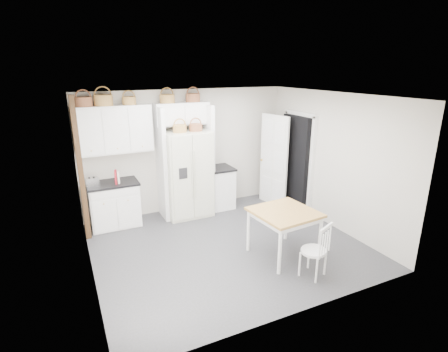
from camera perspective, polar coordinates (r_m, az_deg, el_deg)
floor at (r=6.34m, az=0.52°, el=-11.20°), size 4.50×4.50×0.00m
ceiling at (r=5.58m, az=0.60°, el=12.94°), size 4.50×4.50×0.00m
wall_back at (r=7.62m, az=-6.04°, el=4.13°), size 4.50×0.00×4.50m
wall_left at (r=5.30m, az=-21.93°, el=-3.01°), size 0.00×4.00×4.00m
wall_right at (r=7.07m, az=17.21°, el=2.41°), size 0.00×4.00×4.00m
refrigerator at (r=7.33m, az=-6.08°, el=0.39°), size 0.93×0.75×1.80m
base_cab_left at (r=7.24m, az=-17.47°, el=-4.56°), size 0.93×0.59×0.86m
base_cab_right at (r=7.82m, az=-0.66°, el=-1.97°), size 0.50×0.60×0.88m
dining_table at (r=5.95m, az=9.67°, el=-9.19°), size 1.04×1.04×0.79m
windsor_chair at (r=5.49m, az=14.41°, el=-11.75°), size 0.52×0.50×0.82m
counter_left at (r=7.09m, az=-17.79°, el=-1.18°), size 0.97×0.62×0.04m
counter_right at (r=7.68m, az=-0.68°, el=1.29°), size 0.54×0.64×0.04m
toaster at (r=6.99m, az=-20.76°, el=-0.88°), size 0.25×0.17×0.16m
cookbook_red at (r=6.98m, az=-17.24°, el=-0.16°), size 0.07×0.17×0.25m
cookbook_cream at (r=6.99m, az=-16.83°, el=-0.22°), size 0.06×0.15×0.23m
basket_upper_a at (r=6.88m, az=-21.92°, el=11.17°), size 0.30×0.30×0.17m
basket_upper_b at (r=6.91m, az=-19.10°, el=11.61°), size 0.34×0.34×0.20m
basket_upper_c at (r=6.98m, az=-15.23°, el=11.79°), size 0.26×0.26×0.15m
basket_bridge_a at (r=7.15m, az=-9.27°, el=12.35°), size 0.30×0.30×0.17m
basket_bridge_b at (r=7.32m, az=-5.10°, el=12.62°), size 0.29×0.29×0.17m
basket_fridge_a at (r=6.97m, az=-7.23°, el=7.70°), size 0.27×0.27×0.15m
basket_fridge_b at (r=7.08m, az=-4.64°, el=7.92°), size 0.27×0.27×0.14m
upper_cabinet at (r=6.99m, az=-17.47°, el=7.26°), size 1.40×0.34×0.90m
bridge_cabinet at (r=7.26m, az=-6.93°, el=10.08°), size 1.12×0.34×0.45m
fridge_panel_left at (r=7.19m, az=-10.16°, el=1.92°), size 0.08×0.60×2.30m
fridge_panel_right at (r=7.50m, az=-2.65°, el=2.83°), size 0.08×0.60×2.30m
trim_post at (r=6.59m, az=-22.38°, el=0.80°), size 0.09×0.09×2.60m
doorway_void at (r=7.82m, az=11.66°, el=2.14°), size 0.18×0.85×2.05m
door_slab at (r=7.88m, az=8.11°, el=2.45°), size 0.21×0.79×2.05m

